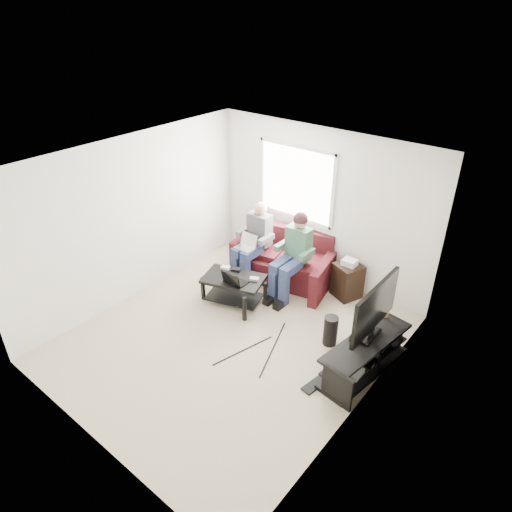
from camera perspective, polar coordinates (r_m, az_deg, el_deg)
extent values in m
plane|color=#BBB291|center=(6.71, -3.06, -10.24)|extent=(4.50, 4.50, 0.00)
plane|color=white|center=(5.41, -3.80, 11.30)|extent=(4.50, 4.50, 0.00)
plane|color=silver|center=(7.58, 8.12, 6.11)|extent=(4.50, 0.00, 4.50)
plane|color=silver|center=(4.86, -21.77, -11.12)|extent=(4.50, 0.00, 4.50)
plane|color=silver|center=(7.31, -15.16, 4.41)|extent=(0.00, 4.50, 4.50)
plane|color=silver|center=(5.05, 13.90, -7.90)|extent=(0.00, 4.50, 4.50)
cube|color=white|center=(7.70, 5.05, 9.11)|extent=(1.40, 0.01, 1.20)
cube|color=silver|center=(7.70, 5.01, 9.09)|extent=(1.48, 0.04, 1.28)
cube|color=#4A1412|center=(7.92, 3.19, -1.41)|extent=(1.63, 1.09, 0.42)
cube|color=#4A1412|center=(7.96, 4.76, 2.21)|extent=(1.50, 0.51, 0.43)
cube|color=#4A1412|center=(8.31, -1.36, 0.97)|extent=(0.33, 0.91, 0.60)
cube|color=#4A1412|center=(7.50, 8.28, -2.87)|extent=(0.33, 0.91, 0.60)
cube|color=#4A1412|center=(7.97, 1.02, 0.99)|extent=(0.82, 0.81, 0.10)
cube|color=#4A1412|center=(7.60, 5.40, -0.71)|extent=(0.82, 0.81, 0.10)
cube|color=navy|center=(7.70, -1.64, 0.91)|extent=(0.16, 0.45, 0.14)
cube|color=navy|center=(7.59, -0.49, 0.45)|extent=(0.16, 0.45, 0.14)
cube|color=navy|center=(7.75, -2.50, -1.73)|extent=(0.13, 0.13, 0.52)
cube|color=navy|center=(7.64, -1.37, -2.23)|extent=(0.13, 0.13, 0.52)
cube|color=#55555A|center=(7.74, 0.46, 3.41)|extent=(0.40, 0.22, 0.55)
sphere|color=tan|center=(7.59, 0.56, 5.96)|extent=(0.22, 0.22, 0.22)
cube|color=navy|center=(7.27, 3.16, -1.01)|extent=(0.16, 0.45, 0.14)
cube|color=navy|center=(7.18, 4.45, -1.53)|extent=(0.16, 0.45, 0.14)
cube|color=navy|center=(7.32, 2.23, -3.80)|extent=(0.13, 0.13, 0.52)
cube|color=navy|center=(7.23, 3.50, -4.35)|extent=(0.13, 0.13, 0.52)
cube|color=#535656|center=(7.32, 5.36, 1.63)|extent=(0.40, 0.22, 0.55)
sphere|color=tan|center=(7.17, 5.58, 4.30)|extent=(0.22, 0.22, 0.22)
sphere|color=#351A20|center=(7.15, 5.60, 4.59)|extent=(0.23, 0.23, 0.23)
cube|color=black|center=(7.17, -2.83, -2.87)|extent=(1.07, 0.83, 0.05)
cube|color=black|center=(7.36, -2.76, -5.09)|extent=(0.97, 0.73, 0.02)
cube|color=black|center=(7.40, -6.64, -4.05)|extent=(0.05, 0.05, 0.42)
cube|color=black|center=(6.91, -1.45, -6.64)|extent=(0.05, 0.05, 0.42)
cube|color=black|center=(7.71, -3.96, -2.42)|extent=(0.05, 0.05, 0.42)
cube|color=black|center=(7.23, 1.18, -4.76)|extent=(0.05, 0.05, 0.42)
cube|color=silver|center=(7.38, -3.85, -1.44)|extent=(0.16, 0.13, 0.04)
cube|color=black|center=(7.32, -2.49, -1.71)|extent=(0.16, 0.14, 0.04)
cube|color=gray|center=(7.08, -0.21, -2.88)|extent=(0.17, 0.14, 0.04)
cube|color=black|center=(6.09, 13.68, -10.46)|extent=(0.63, 1.50, 0.04)
cube|color=black|center=(6.23, 13.43, -12.02)|extent=(0.59, 1.43, 0.03)
cube|color=black|center=(6.37, 13.20, -13.44)|extent=(0.63, 1.50, 0.06)
cube|color=black|center=(5.76, 10.10, -15.84)|extent=(0.44, 0.10, 0.48)
cube|color=black|center=(6.74, 16.20, -8.73)|extent=(0.44, 0.10, 0.48)
cube|color=black|center=(6.13, 14.15, -9.68)|extent=(0.12, 0.40, 0.04)
cube|color=black|center=(6.08, 14.24, -9.10)|extent=(0.06, 0.06, 0.12)
cube|color=black|center=(5.86, 14.71, -6.16)|extent=(0.05, 1.10, 0.65)
cube|color=#DD347E|center=(5.87, 14.45, -6.06)|extent=(0.01, 1.01, 0.58)
cube|color=black|center=(6.15, 13.18, -9.05)|extent=(0.12, 0.50, 0.10)
cylinder|color=#AA7C49|center=(6.52, 15.89, -6.83)|extent=(0.08, 0.08, 0.12)
cube|color=silver|center=(5.93, 11.67, -13.80)|extent=(0.30, 0.22, 0.06)
cube|color=gray|center=(6.41, 14.73, -10.18)|extent=(0.34, 0.26, 0.08)
cube|color=black|center=(6.16, 13.27, -11.92)|extent=(0.38, 0.30, 0.07)
cylinder|color=black|center=(6.56, 9.29, -9.19)|extent=(0.20, 0.20, 0.45)
cube|color=black|center=(6.09, 7.57, -15.50)|extent=(0.22, 0.46, 0.02)
cube|color=black|center=(7.55, 11.36, -3.02)|extent=(0.39, 0.39, 0.58)
cube|color=silver|center=(7.37, 11.62, -0.79)|extent=(0.22, 0.18, 0.10)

